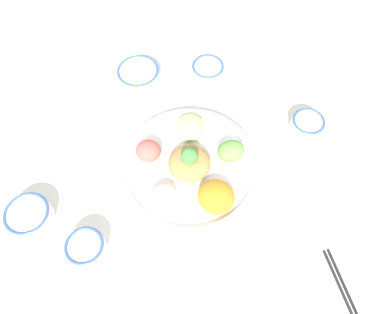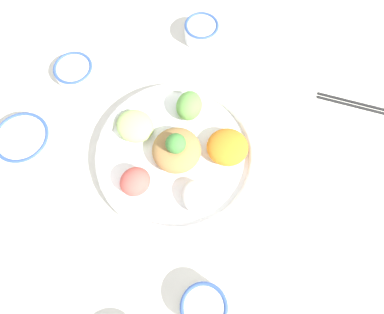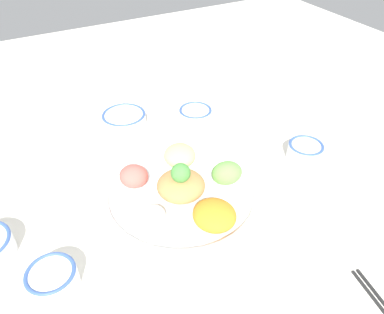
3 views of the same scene
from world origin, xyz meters
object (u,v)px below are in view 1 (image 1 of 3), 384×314
sauce_bowl_red (307,125)px  sauce_bowl_dark (86,248)px  sauce_bowl_far (138,74)px  rice_bowl_blue (29,216)px  serving_spoon_main (170,43)px  salad_platter (190,167)px  chopsticks_pair_near (351,305)px  rice_bowl_plain (208,69)px

sauce_bowl_red → sauce_bowl_dark: 0.62m
sauce_bowl_dark → sauce_bowl_far: 0.51m
rice_bowl_blue → sauce_bowl_dark: bearing=-52.6°
sauce_bowl_dark → serving_spoon_main: size_ratio=0.70×
salad_platter → sauce_bowl_red: 0.33m
sauce_bowl_far → chopsticks_pair_near: 0.78m
serving_spoon_main → salad_platter: bearing=80.3°
chopsticks_pair_near → serving_spoon_main: bearing=-167.1°
rice_bowl_blue → sauce_bowl_dark: (0.10, -0.13, 0.00)m
sauce_bowl_dark → rice_bowl_plain: size_ratio=0.93×
rice_bowl_blue → chopsticks_pair_near: size_ratio=0.43×
chopsticks_pair_near → serving_spoon_main: size_ratio=1.95×
chopsticks_pair_near → sauce_bowl_far: bearing=-156.8°
serving_spoon_main → sauce_bowl_dark: bearing=57.9°
sauce_bowl_red → chopsticks_pair_near: bearing=-110.8°
sauce_bowl_far → serving_spoon_main: bearing=34.0°
salad_platter → sauce_bowl_far: salad_platter is taller
sauce_bowl_red → rice_bowl_blue: sauce_bowl_red is taller
rice_bowl_blue → sauce_bowl_dark: 0.16m
salad_platter → rice_bowl_blue: bearing=174.2°
salad_platter → rice_bowl_blue: 0.39m
rice_bowl_blue → serving_spoon_main: bearing=37.0°
salad_platter → serving_spoon_main: 0.45m
sauce_bowl_red → rice_bowl_plain: bearing=116.9°
sauce_bowl_red → serving_spoon_main: bearing=114.2°
rice_bowl_blue → sauce_bowl_far: size_ratio=0.87×
rice_bowl_plain → sauce_bowl_far: size_ratio=0.78×
rice_bowl_plain → chopsticks_pair_near: bearing=-90.8°
sauce_bowl_dark → rice_bowl_plain: 0.59m
sauce_bowl_dark → sauce_bowl_red: bearing=6.5°
rice_bowl_blue → rice_bowl_plain: rice_bowl_blue is taller
rice_bowl_plain → sauce_bowl_far: sauce_bowl_far is taller
sauce_bowl_red → rice_bowl_blue: bearing=175.5°
rice_bowl_blue → chopsticks_pair_near: rice_bowl_blue is taller
chopsticks_pair_near → sauce_bowl_dark: bearing=-116.4°
rice_bowl_blue → rice_bowl_plain: (0.57, 0.23, -0.01)m
sauce_bowl_dark → chopsticks_pair_near: size_ratio=0.36×
sauce_bowl_far → rice_bowl_blue: bearing=-142.0°
rice_bowl_plain → chopsticks_pair_near: (-0.01, -0.70, -0.01)m
sauce_bowl_far → chopsticks_pair_near: sauce_bowl_far is taller
sauce_bowl_red → rice_bowl_plain: (-0.15, 0.29, -0.01)m
salad_platter → chopsticks_pair_near: bearing=-68.0°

